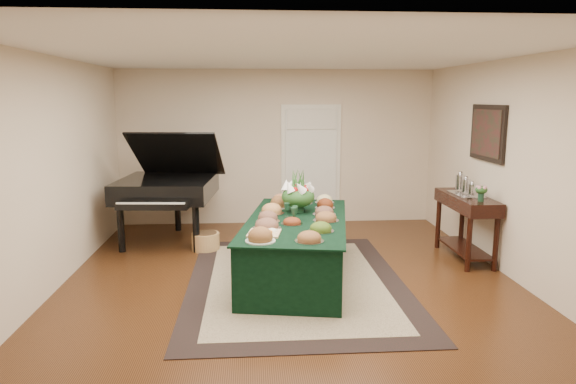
{
  "coord_description": "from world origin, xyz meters",
  "views": [
    {
      "loc": [
        -0.46,
        -6.01,
        2.22
      ],
      "look_at": [
        0.0,
        0.3,
        1.05
      ],
      "focal_mm": 32.0,
      "sensor_mm": 36.0,
      "label": 1
    }
  ],
  "objects": [
    {
      "name": "kitchen_doorway",
      "position": [
        0.6,
        2.97,
        1.02
      ],
      "size": [
        1.05,
        0.07,
        2.1
      ],
      "color": "silver",
      "rests_on": "ground"
    },
    {
      "name": "area_rug",
      "position": [
        0.07,
        -0.07,
        0.01
      ],
      "size": [
        2.6,
        3.64,
        0.01
      ],
      "color": "black",
      "rests_on": "ground"
    },
    {
      "name": "pink_bouquet",
      "position": [
        2.5,
        0.28,
        1.04
      ],
      "size": [
        0.17,
        0.17,
        0.22
      ],
      "color": "#153623",
      "rests_on": "mahogany_sideboard"
    },
    {
      "name": "mahogany_sideboard",
      "position": [
        2.5,
        0.69,
        0.69
      ],
      "size": [
        0.45,
        1.29,
        0.9
      ],
      "color": "black",
      "rests_on": "ground"
    },
    {
      "name": "wall_painting",
      "position": [
        2.72,
        0.69,
        1.75
      ],
      "size": [
        0.05,
        0.95,
        0.75
      ],
      "color": "black",
      "rests_on": "ground"
    },
    {
      "name": "floral_centerpiece",
      "position": [
        0.15,
        0.52,
        1.0
      ],
      "size": [
        0.45,
        0.45,
        0.45
      ],
      "color": "#153623",
      "rests_on": "buffet_table"
    },
    {
      "name": "cutting_board",
      "position": [
        -0.32,
        -0.53,
        0.77
      ],
      "size": [
        0.4,
        0.4,
        0.1
      ],
      "color": "tan",
      "rests_on": "buffet_table"
    },
    {
      "name": "green_goblets",
      "position": [
        0.03,
        0.11,
        0.83
      ],
      "size": [
        0.17,
        0.35,
        0.18
      ],
      "color": "#153623",
      "rests_on": "buffet_table"
    },
    {
      "name": "food_platters",
      "position": [
        0.07,
        0.18,
        0.79
      ],
      "size": [
        1.25,
        2.32,
        0.13
      ],
      "color": "#B8B8C1",
      "rests_on": "buffet_table"
    },
    {
      "name": "ground",
      "position": [
        0.0,
        0.0,
        0.0
      ],
      "size": [
        6.0,
        6.0,
        0.0
      ],
      "primitive_type": "plane",
      "color": "black",
      "rests_on": "ground"
    },
    {
      "name": "tea_service",
      "position": [
        2.5,
        0.77,
        1.01
      ],
      "size": [
        0.34,
        0.58,
        0.3
      ],
      "color": "#B8B8C1",
      "rests_on": "mahogany_sideboard"
    },
    {
      "name": "buffet_table",
      "position": [
        0.1,
        0.13,
        0.37
      ],
      "size": [
        1.62,
        2.7,
        0.74
      ],
      "color": "black",
      "rests_on": "ground"
    },
    {
      "name": "grand_piano",
      "position": [
        -1.75,
        1.88,
        0.86
      ],
      "size": [
        1.63,
        1.79,
        1.73
      ],
      "color": "black",
      "rests_on": "ground"
    },
    {
      "name": "wicker_basket",
      "position": [
        -1.14,
        1.37,
        0.13
      ],
      "size": [
        0.41,
        0.41,
        0.26
      ],
      "primitive_type": "cylinder",
      "color": "#A67743",
      "rests_on": "ground"
    }
  ]
}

